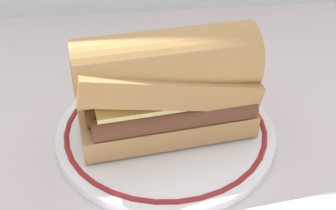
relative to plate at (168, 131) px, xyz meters
name	(u,v)px	position (x,y,z in m)	size (l,w,h in m)	color
ground_plane	(164,127)	(0.00, 0.02, -0.01)	(1.50, 1.50, 0.00)	beige
plate	(168,131)	(0.00, 0.00, 0.00)	(0.25, 0.25, 0.01)	white
sausage_sandwich	(168,83)	(0.00, 0.00, 0.07)	(0.20, 0.12, 0.12)	tan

